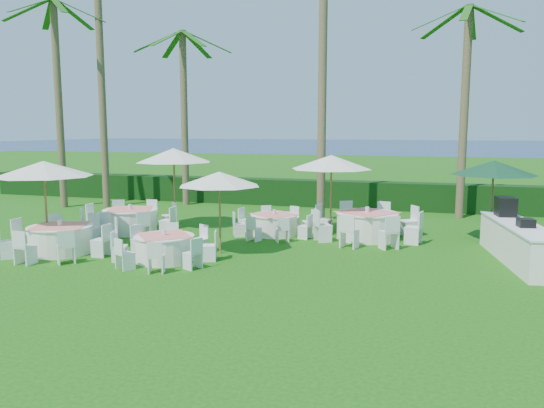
{
  "coord_description": "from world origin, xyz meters",
  "views": [
    {
      "loc": [
        5.52,
        -11.77,
        3.53
      ],
      "look_at": [
        1.0,
        3.29,
        1.3
      ],
      "focal_mm": 35.0,
      "sensor_mm": 36.0,
      "label": 1
    }
  ],
  "objects_px": {
    "banquet_table_a": "(61,238)",
    "umbrella_b": "(219,179)",
    "umbrella_d": "(331,162)",
    "umbrella_green": "(494,168)",
    "umbrella_a": "(44,169)",
    "buffet_table": "(518,241)",
    "banquet_table_d": "(130,220)",
    "banquet_table_e": "(274,224)",
    "banquet_table_b": "(165,247)",
    "banquet_table_f": "(367,225)",
    "umbrella_c": "(174,155)"
  },
  "relations": [
    {
      "from": "umbrella_a",
      "to": "umbrella_b",
      "type": "distance_m",
      "value": 5.2
    },
    {
      "from": "umbrella_d",
      "to": "banquet_table_b",
      "type": "bearing_deg",
      "value": -126.99
    },
    {
      "from": "umbrella_b",
      "to": "buffet_table",
      "type": "bearing_deg",
      "value": 9.74
    },
    {
      "from": "umbrella_b",
      "to": "buffet_table",
      "type": "height_order",
      "value": "umbrella_b"
    },
    {
      "from": "banquet_table_a",
      "to": "umbrella_a",
      "type": "distance_m",
      "value": 2.11
    },
    {
      "from": "umbrella_b",
      "to": "umbrella_green",
      "type": "xyz_separation_m",
      "value": [
        7.54,
        3.66,
        0.21
      ]
    },
    {
      "from": "banquet_table_d",
      "to": "banquet_table_e",
      "type": "distance_m",
      "value": 4.96
    },
    {
      "from": "banquet_table_b",
      "to": "banquet_table_d",
      "type": "relative_size",
      "value": 0.86
    },
    {
      "from": "banquet_table_a",
      "to": "banquet_table_d",
      "type": "xyz_separation_m",
      "value": [
        0.27,
        3.26,
        0.01
      ]
    },
    {
      "from": "banquet_table_f",
      "to": "umbrella_c",
      "type": "distance_m",
      "value": 7.15
    },
    {
      "from": "banquet_table_f",
      "to": "banquet_table_e",
      "type": "bearing_deg",
      "value": -175.9
    },
    {
      "from": "umbrella_a",
      "to": "buffet_table",
      "type": "height_order",
      "value": "umbrella_a"
    },
    {
      "from": "umbrella_b",
      "to": "umbrella_d",
      "type": "xyz_separation_m",
      "value": [
        2.53,
        3.54,
        0.31
      ]
    },
    {
      "from": "banquet_table_e",
      "to": "umbrella_green",
      "type": "height_order",
      "value": "umbrella_green"
    },
    {
      "from": "banquet_table_a",
      "to": "umbrella_d",
      "type": "bearing_deg",
      "value": 34.84
    },
    {
      "from": "banquet_table_b",
      "to": "umbrella_a",
      "type": "relative_size",
      "value": 0.98
    },
    {
      "from": "banquet_table_b",
      "to": "buffet_table",
      "type": "height_order",
      "value": "buffet_table"
    },
    {
      "from": "umbrella_c",
      "to": "umbrella_b",
      "type": "bearing_deg",
      "value": -46.27
    },
    {
      "from": "banquet_table_b",
      "to": "banquet_table_e",
      "type": "xyz_separation_m",
      "value": [
        1.81,
        4.27,
        -0.0
      ]
    },
    {
      "from": "umbrella_green",
      "to": "buffet_table",
      "type": "height_order",
      "value": "umbrella_green"
    },
    {
      "from": "banquet_table_d",
      "to": "umbrella_green",
      "type": "bearing_deg",
      "value": 8.19
    },
    {
      "from": "banquet_table_e",
      "to": "umbrella_a",
      "type": "relative_size",
      "value": 0.98
    },
    {
      "from": "banquet_table_e",
      "to": "umbrella_green",
      "type": "distance_m",
      "value": 7.13
    },
    {
      "from": "umbrella_b",
      "to": "umbrella_d",
      "type": "height_order",
      "value": "umbrella_d"
    },
    {
      "from": "umbrella_a",
      "to": "umbrella_d",
      "type": "distance_m",
      "value": 8.87
    },
    {
      "from": "banquet_table_d",
      "to": "umbrella_green",
      "type": "relative_size",
      "value": 1.25
    },
    {
      "from": "banquet_table_a",
      "to": "banquet_table_f",
      "type": "height_order",
      "value": "banquet_table_f"
    },
    {
      "from": "umbrella_green",
      "to": "buffet_table",
      "type": "xyz_separation_m",
      "value": [
        0.47,
        -2.29,
        -1.8
      ]
    },
    {
      "from": "umbrella_green",
      "to": "umbrella_a",
      "type": "bearing_deg",
      "value": -159.92
    },
    {
      "from": "banquet_table_b",
      "to": "buffet_table",
      "type": "xyz_separation_m",
      "value": [
        9.1,
        2.65,
        0.18
      ]
    },
    {
      "from": "umbrella_d",
      "to": "umbrella_green",
      "type": "distance_m",
      "value": 5.01
    },
    {
      "from": "umbrella_a",
      "to": "umbrella_b",
      "type": "height_order",
      "value": "umbrella_a"
    },
    {
      "from": "banquet_table_e",
      "to": "umbrella_a",
      "type": "bearing_deg",
      "value": -145.78
    },
    {
      "from": "banquet_table_a",
      "to": "umbrella_b",
      "type": "xyz_separation_m",
      "value": [
        4.4,
        1.28,
        1.72
      ]
    },
    {
      "from": "banquet_table_a",
      "to": "banquet_table_e",
      "type": "height_order",
      "value": "banquet_table_a"
    },
    {
      "from": "banquet_table_a",
      "to": "banquet_table_f",
      "type": "bearing_deg",
      "value": 28.83
    },
    {
      "from": "banquet_table_a",
      "to": "umbrella_green",
      "type": "xyz_separation_m",
      "value": [
        11.94,
        4.94,
        1.93
      ]
    },
    {
      "from": "banquet_table_e",
      "to": "umbrella_b",
      "type": "distance_m",
      "value": 3.56
    },
    {
      "from": "umbrella_c",
      "to": "umbrella_d",
      "type": "height_order",
      "value": "umbrella_c"
    },
    {
      "from": "umbrella_c",
      "to": "buffet_table",
      "type": "height_order",
      "value": "umbrella_c"
    },
    {
      "from": "umbrella_b",
      "to": "banquet_table_f",
      "type": "bearing_deg",
      "value": 40.42
    },
    {
      "from": "banquet_table_f",
      "to": "umbrella_c",
      "type": "relative_size",
      "value": 1.22
    },
    {
      "from": "banquet_table_e",
      "to": "banquet_table_d",
      "type": "bearing_deg",
      "value": -168.11
    },
    {
      "from": "banquet_table_e",
      "to": "umbrella_d",
      "type": "xyz_separation_m",
      "value": [
        1.81,
        0.54,
        2.08
      ]
    },
    {
      "from": "banquet_table_f",
      "to": "umbrella_d",
      "type": "relative_size",
      "value": 1.3
    },
    {
      "from": "banquet_table_b",
      "to": "umbrella_c",
      "type": "bearing_deg",
      "value": 113.64
    },
    {
      "from": "umbrella_d",
      "to": "banquet_table_e",
      "type": "bearing_deg",
      "value": -163.39
    },
    {
      "from": "umbrella_d",
      "to": "buffet_table",
      "type": "height_order",
      "value": "umbrella_d"
    },
    {
      "from": "umbrella_a",
      "to": "banquet_table_e",
      "type": "bearing_deg",
      "value": 34.22
    },
    {
      "from": "banquet_table_d",
      "to": "umbrella_b",
      "type": "distance_m",
      "value": 4.89
    }
  ]
}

